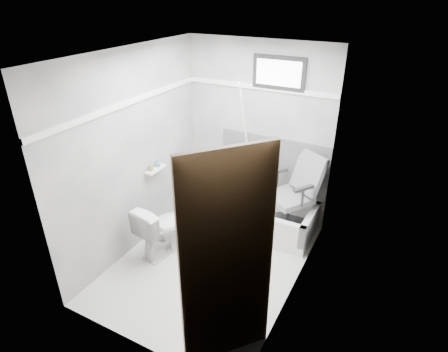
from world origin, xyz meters
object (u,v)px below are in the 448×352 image
Objects in this scene: bathtub at (257,214)px; toilet at (162,228)px; soap_bottle_b at (158,163)px; soap_bottle_a at (151,167)px; office_chair at (289,192)px; door at (240,300)px.

toilet reaches higher than bathtub.
toilet is 0.82m from soap_bottle_b.
soap_bottle_a reaches higher than toilet.
office_chair reaches higher than toilet.
soap_bottle_b is (0.00, 0.14, -0.01)m from soap_bottle_a.
toilet is (-1.22, -1.05, -0.29)m from office_chair.
toilet is 6.54× the size of soap_bottle_a.
door is 20.58× the size of soap_bottle_b.
office_chair is 1.64m from toilet.
bathtub is 2.47m from door.
soap_bottle_a is (-1.54, -0.77, 0.34)m from office_chair.
door is at bearing -40.33° from soap_bottle_b.
door reaches higher than soap_bottle_a.
soap_bottle_a reaches higher than soap_bottle_b.
office_chair is at bearing -129.74° from toilet.
soap_bottle_a is at bearing -147.77° from bathtub.
soap_bottle_a is 0.14m from soap_bottle_b.
door is at bearing -46.34° from office_chair.
office_chair is at bearing 26.61° from soap_bottle_a.
soap_bottle_b is (-1.14, -0.58, 0.75)m from bathtub.
office_chair reaches higher than bathtub.
soap_bottle_a is (-1.14, -0.72, 0.76)m from bathtub.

